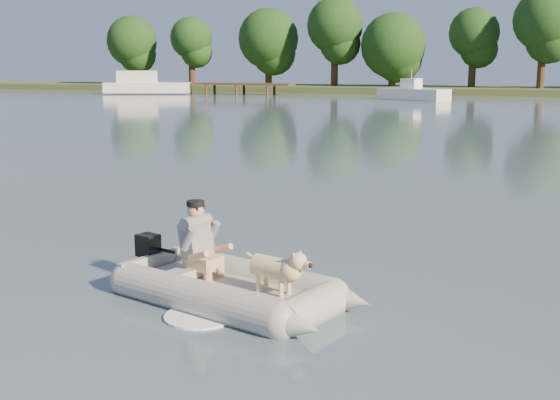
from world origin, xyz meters
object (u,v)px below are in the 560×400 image
at_px(motorboat, 414,86).
at_px(dinghy, 233,259).
at_px(dock, 201,88).
at_px(man, 197,237).
at_px(cabin_cruiser, 148,82).
at_px(dog, 273,272).

bearing_deg(motorboat, dinghy, -58.08).
xyz_separation_m(dock, man, (25.99, -52.21, 0.14)).
relative_size(cabin_cruiser, motorboat, 1.43).
height_order(dinghy, motorboat, motorboat).
relative_size(dinghy, dog, 5.28).
height_order(dock, man, man).
relative_size(dog, motorboat, 0.14).
height_order(dinghy, dog, dinghy).
bearing_deg(dinghy, man, 175.76).
bearing_deg(dock, man, -63.54).
bearing_deg(dog, dock, 134.18).
relative_size(dinghy, motorboat, 0.73).
distance_m(dock, dog, 59.11).
xyz_separation_m(dock, cabin_cruiser, (-4.39, -2.05, 0.55)).
bearing_deg(motorboat, dog, -57.46).
bearing_deg(man, dock, 133.38).
relative_size(dock, man, 19.66).
xyz_separation_m(man, dog, (1.09, -0.33, -0.22)).
height_order(dock, cabin_cruiser, cabin_cruiser).
xyz_separation_m(dog, motorboat, (-6.53, 47.87, 0.66)).
relative_size(dock, dinghy, 4.31).
distance_m(man, dog, 1.17).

